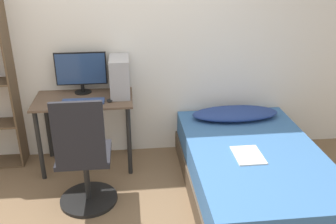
{
  "coord_description": "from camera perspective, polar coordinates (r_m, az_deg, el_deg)",
  "views": [
    {
      "loc": [
        0.09,
        -2.42,
        2.09
      ],
      "look_at": [
        0.43,
        0.61,
        0.75
      ],
      "focal_mm": 40.0,
      "sensor_mm": 36.0,
      "label": 1
    }
  ],
  "objects": [
    {
      "name": "pc_tower",
      "position": [
        3.72,
        -7.36,
        5.39
      ],
      "size": [
        0.19,
        0.37,
        0.38
      ],
      "color": "#99999E",
      "rests_on": "desk"
    },
    {
      "name": "office_chair",
      "position": [
        3.26,
        -12.62,
        -7.9
      ],
      "size": [
        0.51,
        0.51,
        1.04
      ],
      "color": "black",
      "rests_on": "ground_plane"
    },
    {
      "name": "mouse",
      "position": [
        3.62,
        -8.87,
        1.76
      ],
      "size": [
        0.06,
        0.09,
        0.02
      ],
      "color": "black",
      "rests_on": "desk"
    },
    {
      "name": "pillow",
      "position": [
        3.97,
        10.21,
        -0.22
      ],
      "size": [
        0.91,
        0.36,
        0.11
      ],
      "color": "navy",
      "rests_on": "bed"
    },
    {
      "name": "keyboard",
      "position": [
        3.64,
        -12.79,
        1.58
      ],
      "size": [
        0.4,
        0.13,
        0.02
      ],
      "color": "#33477A",
      "rests_on": "desk"
    },
    {
      "name": "bed",
      "position": [
        3.53,
        12.88,
        -8.88
      ],
      "size": [
        1.19,
        1.88,
        0.45
      ],
      "color": "#4C3D2D",
      "rests_on": "ground_plane"
    },
    {
      "name": "desk",
      "position": [
        3.8,
        -12.57,
        0.15
      ],
      "size": [
        0.95,
        0.54,
        0.75
      ],
      "color": "brown",
      "rests_on": "ground_plane"
    },
    {
      "name": "wall_back",
      "position": [
        3.86,
        -7.67,
        10.88
      ],
      "size": [
        8.0,
        0.05,
        2.5
      ],
      "color": "silver",
      "rests_on": "ground_plane"
    },
    {
      "name": "magazine",
      "position": [
        3.31,
        12.1,
        -6.44
      ],
      "size": [
        0.24,
        0.32,
        0.01
      ],
      "color": "silver",
      "rests_on": "bed"
    },
    {
      "name": "monitor",
      "position": [
        3.83,
        -13.11,
        6.15
      ],
      "size": [
        0.51,
        0.17,
        0.42
      ],
      "color": "black",
      "rests_on": "desk"
    }
  ]
}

